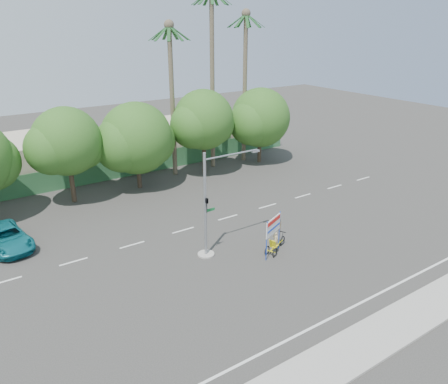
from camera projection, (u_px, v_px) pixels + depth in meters
ground at (275, 270)px, 26.95m from camera, size 120.00×120.00×0.00m
sidewalk_near at (375, 338)px, 21.15m from camera, size 50.00×2.40×0.12m
fence at (134, 165)px, 43.15m from camera, size 38.00×0.08×2.00m
building_left at (15, 161)px, 41.05m from camera, size 12.00×8.00×4.00m
building_right at (183, 137)px, 50.48m from camera, size 14.00×8.00×3.60m
tree_left at (66, 144)px, 35.29m from camera, size 6.66×5.60×8.07m
tree_center at (136, 140)px, 38.63m from camera, size 7.62×6.40×7.85m
tree_right at (203, 122)px, 41.99m from camera, size 6.90×5.80×8.36m
tree_far_right at (260, 119)px, 45.84m from camera, size 7.38×6.20×7.94m
palm_tall at (212, 63)px, 42.28m from camera, size 3.73×3.79×17.45m
palm_mid at (245, 72)px, 44.75m from camera, size 3.73×3.79×15.45m
palm_short at (172, 84)px, 40.53m from camera, size 3.73×3.79×14.45m
traffic_signal at (210, 213)px, 27.80m from camera, size 4.72×1.10×7.00m
trike_billboard at (275, 237)px, 28.61m from camera, size 2.63×1.34×2.79m
pickup_truck at (6, 238)px, 29.41m from camera, size 3.18×5.57×1.47m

